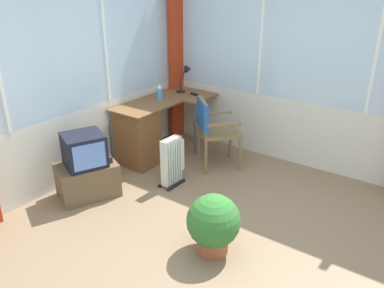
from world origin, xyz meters
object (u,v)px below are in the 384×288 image
(desk, at_px, (141,133))
(wooden_armchair, at_px, (210,124))
(tv_remote, at_px, (195,94))
(space_heater, at_px, (173,161))
(desk_lamp, at_px, (187,74))
(spray_bottle, at_px, (160,92))
(tv_on_stand, at_px, (87,169))
(potted_plant, at_px, (213,223))

(desk, xyz_separation_m, wooden_armchair, (0.43, -0.80, 0.17))
(tv_remote, xyz_separation_m, wooden_armchair, (-0.44, -0.55, -0.19))
(wooden_armchair, distance_m, space_heater, 0.73)
(desk_lamp, height_order, spray_bottle, desk_lamp)
(desk, relative_size, tv_on_stand, 1.89)
(tv_remote, relative_size, potted_plant, 0.27)
(spray_bottle, distance_m, potted_plant, 2.36)
(spray_bottle, distance_m, wooden_armchair, 0.85)
(tv_remote, relative_size, spray_bottle, 0.69)
(desk, relative_size, spray_bottle, 6.69)
(spray_bottle, bearing_deg, wooden_armchair, -88.91)
(tv_remote, bearing_deg, wooden_armchair, -113.69)
(desk, distance_m, space_heater, 0.76)
(tv_remote, bearing_deg, tv_on_stand, -169.60)
(desk_lamp, xyz_separation_m, space_heater, (-1.19, -0.67, -0.71))
(spray_bottle, distance_m, tv_on_stand, 1.52)
(tv_remote, xyz_separation_m, space_heater, (-1.11, -0.47, -0.47))
(tv_remote, relative_size, space_heater, 0.25)
(spray_bottle, relative_size, space_heater, 0.36)
(wooden_armchair, bearing_deg, tv_on_stand, 154.01)
(spray_bottle, height_order, tv_on_stand, spray_bottle)
(desk_lamp, bearing_deg, tv_on_stand, -178.36)
(tv_remote, xyz_separation_m, spray_bottle, (-0.45, 0.26, 0.09))
(tv_on_stand, xyz_separation_m, potted_plant, (-0.01, -1.69, -0.03))
(desk, height_order, space_heater, desk)
(desk_lamp, relative_size, wooden_armchair, 0.43)
(wooden_armchair, height_order, tv_on_stand, wooden_armchair)
(desk, height_order, potted_plant, desk)
(wooden_armchair, distance_m, potted_plant, 1.77)
(spray_bottle, height_order, space_heater, spray_bottle)
(tv_remote, xyz_separation_m, tv_on_stand, (-1.87, 0.15, -0.44))
(spray_bottle, bearing_deg, space_heater, -131.99)
(desk_lamp, xyz_separation_m, wooden_armchair, (-0.53, -0.75, -0.43))
(tv_on_stand, distance_m, space_heater, 0.98)
(desk, relative_size, potted_plant, 2.56)
(desk, xyz_separation_m, desk_lamp, (0.96, -0.05, 0.60))
(desk_lamp, relative_size, tv_on_stand, 0.51)
(wooden_armchair, height_order, potted_plant, wooden_armchair)
(desk, xyz_separation_m, tv_on_stand, (-1.00, -0.10, -0.08))
(desk, relative_size, desk_lamp, 3.74)
(wooden_armchair, height_order, space_heater, wooden_armchair)
(desk, distance_m, spray_bottle, 0.62)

